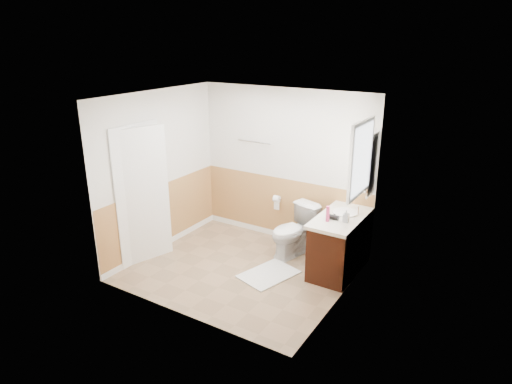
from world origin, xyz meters
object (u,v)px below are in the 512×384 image
Objects in this scene: bath_mat at (269,274)px; lotion_bottle at (328,214)px; toilet at (293,231)px; vanity_cabinet at (339,246)px; soap_dispenser at (346,216)px.

bath_mat is 3.64× the size of lotion_bottle.
toilet is at bearing 90.00° from bath_mat.
lotion_bottle reaches higher than toilet.
vanity_cabinet is (0.79, -0.10, 0.00)m from toilet.
toilet reaches higher than bath_mat.
bath_mat is 1.10m from vanity_cabinet.
bath_mat is 0.73× the size of vanity_cabinet.
vanity_cabinet is at bearing 129.16° from soap_dispenser.
lotion_bottle is at bearing -151.93° from soap_dispenser.
bath_mat is at bearing -73.42° from toilet.
toilet is 0.80m from vanity_cabinet.
lotion_bottle reaches higher than soap_dispenser.
lotion_bottle is (0.69, -0.37, 0.56)m from toilet.
lotion_bottle is at bearing 28.80° from bath_mat.
soap_dispenser is (0.91, 0.50, 0.93)m from bath_mat.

